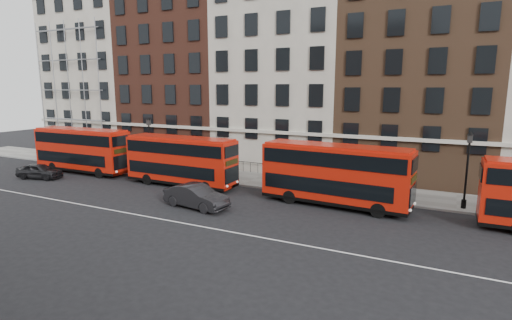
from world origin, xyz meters
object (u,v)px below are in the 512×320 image
at_px(bus_a, 82,149).
at_px(bus_c, 335,174).
at_px(bus_b, 181,160).
at_px(car_rear, 40,171).
at_px(car_front, 196,196).

xyz_separation_m(bus_a, bus_c, (25.33, 0.00, 0.02)).
bearing_deg(bus_a, bus_b, -0.51).
height_order(bus_b, car_rear, bus_b).
height_order(bus_a, bus_c, bus_c).
bearing_deg(car_front, bus_a, 82.71).
relative_size(bus_b, car_rear, 2.41).
relative_size(bus_c, car_front, 2.15).
distance_m(bus_a, car_rear, 4.25).
bearing_deg(car_front, bus_c, -52.93).
xyz_separation_m(bus_c, car_front, (-8.59, -4.70, -1.55)).
height_order(bus_c, car_rear, bus_c).
distance_m(car_rear, car_front, 18.23).
relative_size(car_rear, car_front, 0.84).
distance_m(bus_b, car_rear, 13.98).
bearing_deg(bus_b, bus_a, -179.28).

